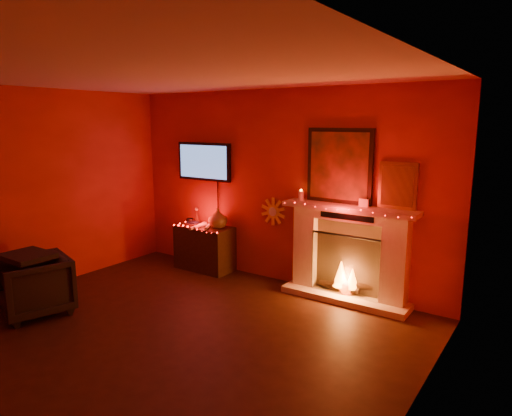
{
  "coord_description": "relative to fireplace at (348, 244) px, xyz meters",
  "views": [
    {
      "loc": [
        3.35,
        -2.89,
        2.26
      ],
      "look_at": [
        0.19,
        1.7,
        1.2
      ],
      "focal_mm": 32.0,
      "sensor_mm": 36.0,
      "label": 1
    }
  ],
  "objects": [
    {
      "name": "room",
      "position": [
        -1.14,
        -2.39,
        0.63
      ],
      "size": [
        5.0,
        5.0,
        5.0
      ],
      "color": "black",
      "rests_on": "ground"
    },
    {
      "name": "fireplace",
      "position": [
        0.0,
        0.0,
        0.0
      ],
      "size": [
        1.72,
        0.4,
        2.18
      ],
      "color": "beige",
      "rests_on": "floor"
    },
    {
      "name": "tv",
      "position": [
        -2.44,
        0.06,
        0.92
      ],
      "size": [
        1.0,
        0.07,
        1.24
      ],
      "color": "black",
      "rests_on": "room"
    },
    {
      "name": "sunburst_clock",
      "position": [
        -1.19,
        0.09,
        0.28
      ],
      "size": [
        0.4,
        0.03,
        0.4
      ],
      "color": "yellow",
      "rests_on": "room"
    },
    {
      "name": "console_table",
      "position": [
        -2.28,
        -0.13,
        -0.33
      ],
      "size": [
        0.9,
        0.55,
        0.98
      ],
      "color": "black",
      "rests_on": "floor"
    },
    {
      "name": "armchair",
      "position": [
        -2.86,
        -2.54,
        -0.38
      ],
      "size": [
        0.94,
        0.95,
        0.7
      ],
      "primitive_type": "imported",
      "rotation": [
        0.0,
        0.0,
        -0.3
      ],
      "color": "black",
      "rests_on": "floor"
    }
  ]
}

